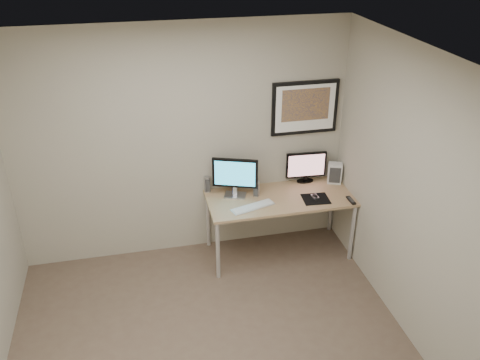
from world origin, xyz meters
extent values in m
plane|color=brown|center=(0.00, 0.00, 0.00)|extent=(3.60, 3.60, 0.00)
plane|color=white|center=(0.00, 0.00, 2.60)|extent=(3.60, 3.60, 0.00)
plane|color=#9C9583|center=(0.00, 1.70, 1.30)|extent=(3.60, 0.00, 3.60)
plane|color=#9C9583|center=(1.80, 0.00, 1.30)|extent=(0.00, 3.40, 3.40)
cube|color=#946347|center=(1.00, 1.35, 0.71)|extent=(1.60, 0.70, 0.03)
cylinder|color=silver|center=(0.24, 1.04, 0.35)|extent=(0.04, 0.04, 0.70)
cylinder|color=silver|center=(0.24, 1.66, 0.35)|extent=(0.04, 0.04, 0.70)
cylinder|color=silver|center=(1.76, 1.04, 0.35)|extent=(0.04, 0.04, 0.70)
cylinder|color=silver|center=(1.76, 1.66, 0.35)|extent=(0.04, 0.04, 0.70)
cube|color=black|center=(1.35, 1.68, 1.62)|extent=(0.75, 0.03, 0.60)
cube|color=white|center=(1.35, 1.67, 1.62)|extent=(0.67, 0.00, 0.52)
cube|color=orange|center=(1.35, 1.66, 1.66)|extent=(0.54, 0.00, 0.36)
cube|color=#A7A7AB|center=(0.52, 1.48, 0.74)|extent=(0.27, 0.23, 0.02)
cube|color=#A7A7AB|center=(0.52, 1.48, 0.80)|extent=(0.05, 0.05, 0.10)
cube|color=black|center=(0.52, 1.48, 1.01)|extent=(0.48, 0.20, 0.34)
cube|color=teal|center=(0.52, 1.46, 1.01)|extent=(0.42, 0.16, 0.28)
cube|color=black|center=(1.39, 1.64, 0.74)|extent=(0.20, 0.12, 0.02)
cube|color=black|center=(1.39, 1.64, 0.77)|extent=(0.05, 0.04, 0.05)
cube|color=black|center=(1.39, 1.64, 0.94)|extent=(0.47, 0.06, 0.31)
cube|color=tan|center=(1.39, 1.62, 0.94)|extent=(0.42, 0.03, 0.26)
cylinder|color=#A7A7AB|center=(0.25, 1.65, 0.82)|extent=(0.08, 0.08, 0.18)
cylinder|color=#A7A7AB|center=(0.75, 1.43, 0.82)|extent=(0.09, 0.09, 0.18)
cube|color=black|center=(0.52, 1.50, 0.80)|extent=(0.07, 0.07, 0.14)
cube|color=silver|center=(0.65, 1.20, 0.74)|extent=(0.50, 0.27, 0.02)
cube|color=black|center=(1.37, 1.22, 0.73)|extent=(0.30, 0.27, 0.00)
ellipsoid|color=black|center=(1.37, 1.25, 0.75)|extent=(0.06, 0.10, 0.03)
cube|color=black|center=(1.73, 1.09, 0.74)|extent=(0.05, 0.17, 0.02)
cube|color=silver|center=(1.71, 1.54, 0.85)|extent=(0.19, 0.16, 0.24)
camera|label=1|loc=(-0.50, -3.28, 3.50)|focal=38.00mm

